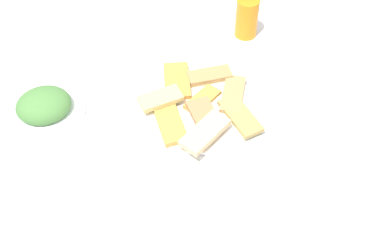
{
  "coord_description": "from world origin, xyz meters",
  "views": [
    {
      "loc": [
        -0.7,
        0.37,
        1.7
      ],
      "look_at": [
        0.03,
        -0.03,
        0.76
      ],
      "focal_mm": 47.37,
      "sensor_mm": 36.0,
      "label": 1
    }
  ],
  "objects": [
    {
      "name": "soda_can",
      "position": [
        0.28,
        -0.35,
        0.79
      ],
      "size": [
        0.09,
        0.09,
        0.12
      ],
      "primitive_type": "cylinder",
      "rotation": [
        0.0,
        0.0,
        3.56
      ],
      "color": "orange",
      "rests_on": "dining_table"
    },
    {
      "name": "pide_platter",
      "position": [
        0.08,
        -0.08,
        0.75
      ],
      "size": [
        0.33,
        0.31,
        0.05
      ],
      "color": "white",
      "rests_on": "dining_table"
    },
    {
      "name": "salad_plate_rice",
      "position": [
        0.26,
        0.28,
        0.76
      ],
      "size": [
        0.21,
        0.21,
        0.07
      ],
      "color": "white",
      "rests_on": "dining_table"
    },
    {
      "name": "dining_table",
      "position": [
        0.0,
        0.0,
        0.65
      ],
      "size": [
        1.04,
        0.94,
        0.73
      ],
      "color": "white",
      "rests_on": "ground_plane"
    }
  ]
}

